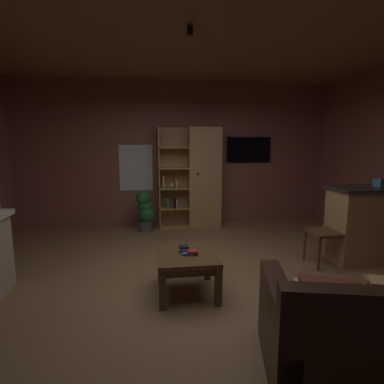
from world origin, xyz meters
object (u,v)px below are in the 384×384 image
object	(u,v)px
tissue_box	(380,183)
coffee_table	(187,261)
kitchen_bar_counter	(381,224)
table_book_0	(188,253)
potted_floor_plant	(145,210)
dining_chair	(331,227)
bookshelf_cabinet	(200,178)
leather_couch	(372,339)
table_book_2	(184,247)
table_book_1	(193,251)
wall_mounted_tv	(249,150)

from	to	relation	value
tissue_box	coffee_table	xyz separation A→B (m)	(-2.78, -0.61, -0.75)
kitchen_bar_counter	coffee_table	bearing A→B (deg)	-168.36
coffee_table	table_book_0	world-z (taller)	table_book_0
coffee_table	potted_floor_plant	world-z (taller)	potted_floor_plant
tissue_box	dining_chair	size ratio (longest dim) A/B	0.13
bookshelf_cabinet	leather_couch	size ratio (longest dim) A/B	1.23
potted_floor_plant	coffee_table	bearing A→B (deg)	-78.56
table_book_2	coffee_table	bearing A→B (deg)	-65.28
tissue_box	table_book_1	size ratio (longest dim) A/B	1.13
dining_chair	table_book_2	bearing A→B (deg)	-167.03
tissue_box	table_book_0	xyz separation A→B (m)	(-2.77, -0.63, -0.66)
leather_couch	kitchen_bar_counter	bearing A→B (deg)	49.54
dining_chair	tissue_box	bearing A→B (deg)	5.61
table_book_0	dining_chair	bearing A→B (deg)	15.46
kitchen_bar_counter	tissue_box	size ratio (longest dim) A/B	12.41
table_book_0	dining_chair	world-z (taller)	dining_chair
kitchen_bar_counter	table_book_2	distance (m)	2.91
bookshelf_cabinet	leather_couch	xyz separation A→B (m)	(0.54, -4.17, -0.66)
tissue_box	dining_chair	bearing A→B (deg)	-174.39
coffee_table	tissue_box	bearing A→B (deg)	12.47
wall_mounted_tv	table_book_0	bearing A→B (deg)	-118.83
kitchen_bar_counter	table_book_2	world-z (taller)	kitchen_bar_counter
table_book_2	potted_floor_plant	size ratio (longest dim) A/B	0.13
tissue_box	bookshelf_cabinet	bearing A→B (deg)	135.83
potted_floor_plant	table_book_2	bearing A→B (deg)	-78.94
table_book_0	potted_floor_plant	distance (m)	2.57
dining_chair	potted_floor_plant	world-z (taller)	dining_chair
leather_couch	dining_chair	bearing A→B (deg)	65.02
coffee_table	table_book_1	distance (m)	0.14
tissue_box	leather_couch	bearing A→B (deg)	-129.06
coffee_table	table_book_1	world-z (taller)	table_book_1
dining_chair	potted_floor_plant	bearing A→B (deg)	142.46
bookshelf_cabinet	table_book_2	bearing A→B (deg)	-102.90
tissue_box	table_book_1	distance (m)	2.86
kitchen_bar_counter	table_book_2	size ratio (longest dim) A/B	14.35
dining_chair	kitchen_bar_counter	bearing A→B (deg)	3.03
tissue_box	leather_couch	world-z (taller)	tissue_box
bookshelf_cabinet	potted_floor_plant	size ratio (longest dim) A/B	2.52
kitchen_bar_counter	table_book_2	xyz separation A→B (m)	(-2.87, -0.52, -0.02)
bookshelf_cabinet	tissue_box	world-z (taller)	bookshelf_cabinet
potted_floor_plant	wall_mounted_tv	bearing A→B (deg)	12.00
bookshelf_cabinet	dining_chair	distance (m)	2.68
tissue_box	leather_couch	xyz separation A→B (m)	(-1.65, -2.04, -0.81)
tissue_box	wall_mounted_tv	world-z (taller)	wall_mounted_tv
bookshelf_cabinet	dining_chair	size ratio (longest dim) A/B	2.15
kitchen_bar_counter	coffee_table	distance (m)	2.90
table_book_2	wall_mounted_tv	size ratio (longest dim) A/B	0.11
tissue_box	dining_chair	distance (m)	0.95
coffee_table	wall_mounted_tv	world-z (taller)	wall_mounted_tv
bookshelf_cabinet	wall_mounted_tv	bearing A→B (deg)	11.21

